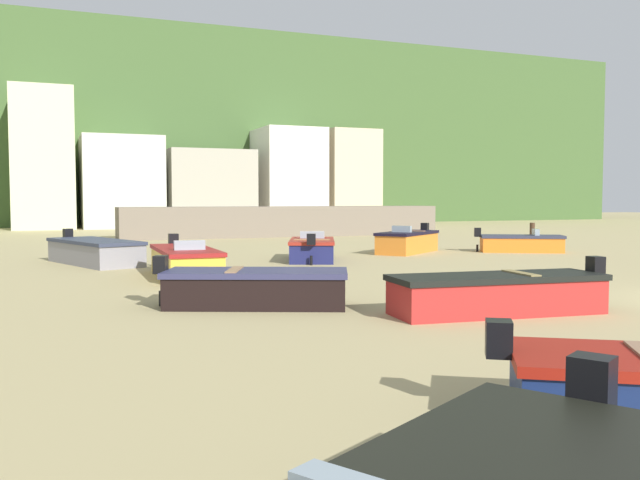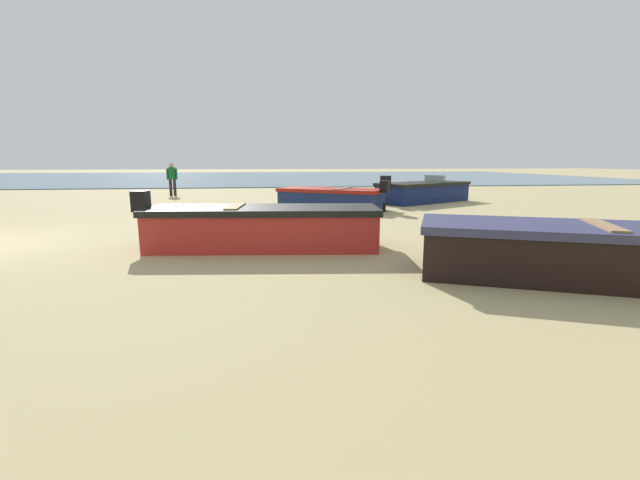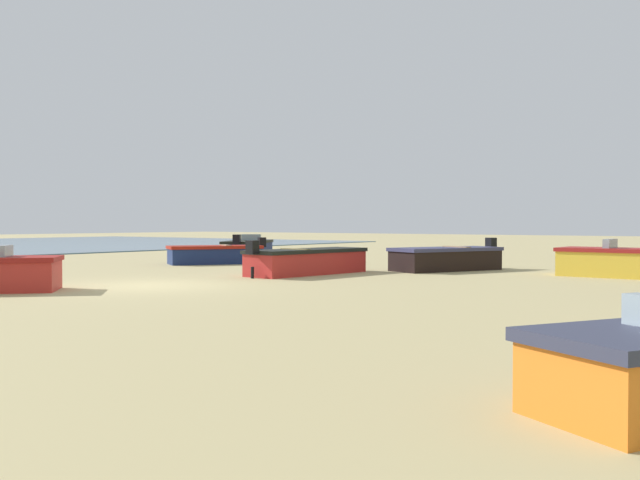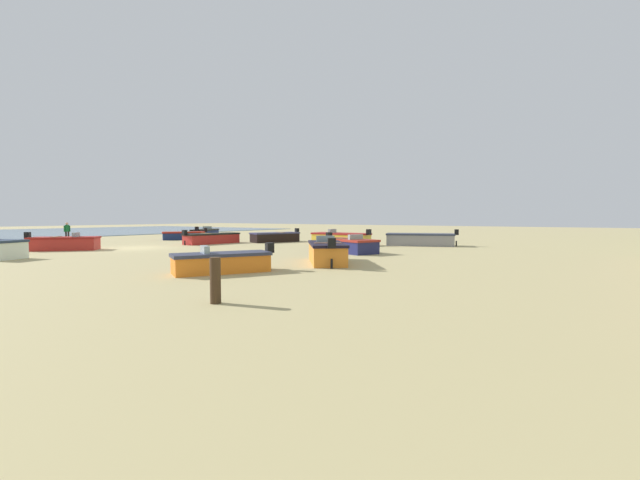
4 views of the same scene
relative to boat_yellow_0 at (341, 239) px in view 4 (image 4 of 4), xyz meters
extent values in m
plane|color=tan|center=(10.66, -9.78, -0.46)|extent=(160.00, 160.00, 0.00)
cube|color=gold|center=(0.00, -0.01, -0.07)|extent=(1.61, 4.48, 0.77)
cube|color=maroon|center=(0.00, -0.01, 0.37)|extent=(1.70, 4.58, 0.12)
cube|color=black|center=(0.06, 2.39, 0.55)|extent=(0.33, 0.29, 0.40)
cylinder|color=black|center=(0.06, 2.39, -0.26)|extent=(0.10, 0.10, 0.39)
cube|color=#8C9EA8|center=(-0.02, -0.79, 0.57)|extent=(0.90, 0.22, 0.28)
cube|color=gray|center=(-2.27, 5.39, -0.07)|extent=(3.16, 5.01, 0.77)
cube|color=#2F364C|center=(-2.27, 5.39, 0.37)|extent=(3.27, 5.13, 0.12)
cube|color=black|center=(-3.11, 7.79, 0.55)|extent=(0.39, 0.37, 0.40)
cylinder|color=black|center=(-3.11, 7.79, -0.26)|extent=(0.13, 0.13, 0.39)
cube|color=#B02624|center=(4.75, -8.97, -0.11)|extent=(4.52, 1.78, 0.70)
cube|color=black|center=(4.75, -8.97, 0.30)|extent=(4.62, 1.87, 0.12)
cube|color=black|center=(7.12, -9.21, 0.48)|extent=(0.31, 0.35, 0.40)
cylinder|color=black|center=(7.12, -9.21, -0.28)|extent=(0.11, 0.11, 0.35)
cube|color=olive|center=(5.30, -9.02, 0.35)|extent=(0.36, 1.15, 0.08)
cube|color=#121F50|center=(-1.88, -17.60, -0.10)|extent=(4.42, 3.45, 0.71)
cube|color=black|center=(-1.88, -17.60, 0.31)|extent=(4.55, 3.57, 0.12)
cube|color=black|center=(0.10, -16.46, 0.49)|extent=(0.40, 0.42, 0.40)
cylinder|color=black|center=(0.10, -16.46, -0.28)|extent=(0.14, 0.14, 0.36)
cube|color=#8C9EA8|center=(-2.51, -17.97, 0.51)|extent=(0.64, 0.91, 0.28)
cube|color=orange|center=(15.77, 4.18, -0.14)|extent=(3.67, 2.77, 0.64)
cube|color=#2D3045|center=(15.77, 4.18, 0.24)|extent=(3.80, 2.89, 0.12)
cube|color=black|center=(14.08, 5.10, 0.42)|extent=(0.40, 0.41, 0.40)
cylinder|color=black|center=(14.08, 5.10, -0.30)|extent=(0.14, 0.14, 0.32)
cube|color=#8C9EA8|center=(16.31, 3.89, 0.44)|extent=(0.54, 0.76, 0.28)
cube|color=navy|center=(5.64, 3.90, -0.11)|extent=(2.85, 3.96, 0.69)
cube|color=maroon|center=(5.64, 3.90, 0.29)|extent=(2.96, 4.08, 0.12)
cube|color=black|center=(4.89, 2.06, 0.47)|extent=(0.40, 0.38, 0.40)
cylinder|color=black|center=(4.89, 2.06, -0.28)|extent=(0.13, 0.13, 0.35)
cube|color=#8C9EA8|center=(5.87, 4.49, 0.49)|extent=(0.97, 0.55, 0.28)
cube|color=olive|center=(5.47, 3.48, 0.34)|extent=(1.35, 0.73, 0.08)
cube|color=black|center=(0.41, -6.18, -0.11)|extent=(4.17, 2.90, 0.69)
cube|color=#313255|center=(0.41, -6.18, 0.29)|extent=(4.29, 3.01, 0.12)
cube|color=black|center=(-1.55, -5.34, 0.47)|extent=(0.38, 0.40, 0.40)
cylinder|color=black|center=(-1.55, -5.34, -0.29)|extent=(0.13, 0.13, 0.34)
cube|color=#96724E|center=(-0.04, -5.99, 0.34)|extent=(0.72, 1.26, 0.08)
cube|color=red|center=(14.18, -11.83, -0.09)|extent=(3.71, 3.59, 0.73)
cube|color=maroon|center=(14.18, -11.83, 0.33)|extent=(3.84, 3.72, 0.12)
cube|color=black|center=(15.67, -13.23, 0.51)|extent=(0.42, 0.43, 0.40)
cylinder|color=black|center=(15.67, -13.23, -0.28)|extent=(0.14, 0.14, 0.36)
cube|color=#8C9EA8|center=(13.70, -11.39, 0.53)|extent=(0.73, 0.77, 0.28)
cube|color=#916744|center=(14.52, -12.15, 0.38)|extent=(1.01, 1.06, 0.08)
cube|color=navy|center=(2.37, -15.55, -0.15)|extent=(3.82, 3.17, 0.62)
cube|color=maroon|center=(2.37, -15.55, 0.22)|extent=(3.95, 3.30, 0.12)
cube|color=black|center=(0.70, -14.47, 0.40)|extent=(0.41, 0.42, 0.40)
cylinder|color=black|center=(0.70, -14.47, -0.30)|extent=(0.14, 0.14, 0.31)
cube|color=#916B4F|center=(1.99, -15.31, 0.27)|extent=(0.86, 1.15, 0.08)
cube|color=orange|center=(10.87, 5.74, -0.05)|extent=(3.87, 3.48, 0.81)
cube|color=black|center=(10.87, 5.74, 0.42)|extent=(4.00, 3.61, 0.12)
cube|color=black|center=(12.50, 7.04, 0.60)|extent=(0.42, 0.42, 0.40)
cylinder|color=black|center=(12.50, 7.04, -0.25)|extent=(0.14, 0.14, 0.41)
cube|color=#8C9EA8|center=(10.35, 5.33, 0.62)|extent=(0.69, 0.79, 0.28)
cube|color=#966649|center=(11.24, 6.04, 0.47)|extent=(0.94, 1.09, 0.08)
cylinder|color=#3E2B1C|center=(19.61, 8.17, 0.11)|extent=(0.26, 0.26, 1.13)
cylinder|color=black|center=(9.21, -22.41, -0.05)|extent=(0.14, 0.14, 0.82)
cylinder|color=black|center=(9.41, -22.42, -0.05)|extent=(0.14, 0.14, 0.82)
cylinder|color=#125729|center=(9.31, -22.42, 0.65)|extent=(0.35, 0.35, 0.58)
cylinder|color=#125729|center=(9.09, -22.41, 0.61)|extent=(0.09, 0.09, 0.54)
cylinder|color=#125729|center=(9.53, -22.42, 0.61)|extent=(0.09, 0.09, 0.54)
sphere|color=tan|center=(9.31, -22.42, 1.05)|extent=(0.23, 0.23, 0.22)
camera|label=1|loc=(-3.85, -20.56, 1.93)|focal=38.22mm
camera|label=2|loc=(4.69, -0.72, 1.26)|focal=23.40mm
camera|label=3|loc=(23.07, 5.18, 1.22)|focal=40.09mm
camera|label=4|loc=(26.24, 15.67, 1.64)|focal=22.59mm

